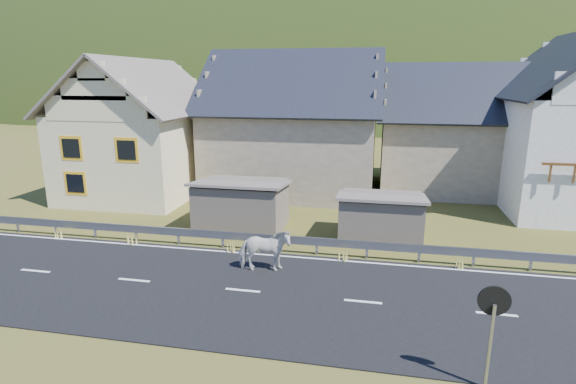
# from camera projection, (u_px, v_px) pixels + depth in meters

# --- Properties ---
(ground) EXTENTS (160.00, 160.00, 0.00)m
(ground) POSITION_uv_depth(u_px,v_px,m) (243.00, 292.00, 15.10)
(ground) COLOR #434817
(ground) RESTS_ON ground
(road) EXTENTS (60.00, 7.00, 0.04)m
(road) POSITION_uv_depth(u_px,v_px,m) (243.00, 291.00, 15.10)
(road) COLOR black
(road) RESTS_ON ground
(lane_markings) EXTENTS (60.00, 6.60, 0.01)m
(lane_markings) POSITION_uv_depth(u_px,v_px,m) (243.00, 290.00, 15.09)
(lane_markings) COLOR silver
(lane_markings) RESTS_ON road
(guardrail) EXTENTS (28.10, 0.09, 0.75)m
(guardrail) POSITION_uv_depth(u_px,v_px,m) (269.00, 239.00, 18.46)
(guardrail) COLOR #93969B
(guardrail) RESTS_ON ground
(shed_left) EXTENTS (4.30, 3.30, 2.40)m
(shed_left) POSITION_uv_depth(u_px,v_px,m) (242.00, 205.00, 21.39)
(shed_left) COLOR #6F6255
(shed_left) RESTS_ON ground
(shed_right) EXTENTS (3.80, 2.90, 2.20)m
(shed_right) POSITION_uv_depth(u_px,v_px,m) (381.00, 218.00, 19.70)
(shed_right) COLOR #6F6255
(shed_right) RESTS_ON ground
(house_cream) EXTENTS (7.80, 9.80, 8.30)m
(house_cream) POSITION_uv_depth(u_px,v_px,m) (141.00, 123.00, 27.35)
(house_cream) COLOR #FDEFBC
(house_cream) RESTS_ON ground
(house_stone_a) EXTENTS (10.80, 9.80, 8.90)m
(house_stone_a) POSITION_uv_depth(u_px,v_px,m) (295.00, 116.00, 28.41)
(house_stone_a) COLOR tan
(house_stone_a) RESTS_ON ground
(house_stone_b) EXTENTS (9.80, 8.80, 8.10)m
(house_stone_b) POSITION_uv_depth(u_px,v_px,m) (455.00, 123.00, 28.50)
(house_stone_b) COLOR tan
(house_stone_b) RESTS_ON ground
(mountain) EXTENTS (440.00, 280.00, 260.00)m
(mountain) POSITION_uv_depth(u_px,v_px,m) (380.00, 144.00, 190.13)
(mountain) COLOR #1D340E
(mountain) RESTS_ON ground
(conifer_patch) EXTENTS (76.00, 50.00, 28.00)m
(conifer_patch) POSITION_uv_depth(u_px,v_px,m) (170.00, 82.00, 128.68)
(conifer_patch) COLOR black
(conifer_patch) RESTS_ON ground
(horse) EXTENTS (1.22, 2.07, 1.64)m
(horse) POSITION_uv_depth(u_px,v_px,m) (264.00, 250.00, 16.43)
(horse) COLOR silver
(horse) RESTS_ON road
(traffic_mirror) EXTENTS (0.71, 0.19, 2.55)m
(traffic_mirror) POSITION_uv_depth(u_px,v_px,m) (493.00, 314.00, 9.97)
(traffic_mirror) COLOR #93969B
(traffic_mirror) RESTS_ON ground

